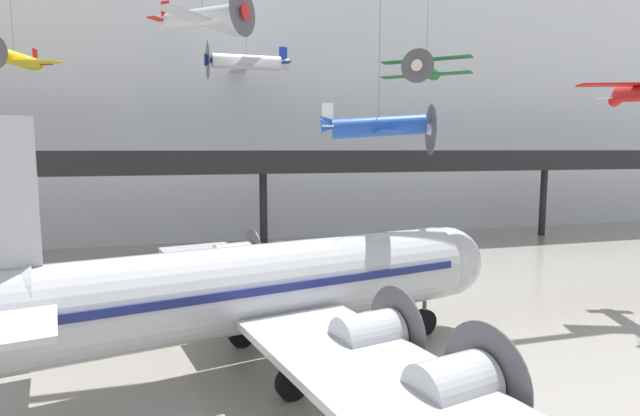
% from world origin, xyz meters
% --- Properties ---
extents(ground_plane, '(260.00, 260.00, 0.00)m').
position_xyz_m(ground_plane, '(0.00, 0.00, 0.00)').
color(ground_plane, gray).
extents(hangar_back_wall, '(140.00, 3.00, 27.62)m').
position_xyz_m(hangar_back_wall, '(0.00, 35.37, 13.81)').
color(hangar_back_wall, silver).
rests_on(hangar_back_wall, ground).
extents(mezzanine_walkway, '(110.00, 3.20, 9.16)m').
position_xyz_m(mezzanine_walkway, '(0.00, 27.21, 7.53)').
color(mezzanine_walkway, black).
rests_on(mezzanine_walkway, ground).
extents(airliner_silver_main, '(24.27, 28.05, 10.35)m').
position_xyz_m(airliner_silver_main, '(-4.27, 3.15, 3.59)').
color(airliner_silver_main, '#B7BABF').
rests_on(airliner_silver_main, ground).
extents(suspended_plane_yellow_lowwing, '(7.48, 6.31, 7.24)m').
position_xyz_m(suspended_plane_yellow_lowwing, '(-19.05, 26.71, 16.09)').
color(suspended_plane_yellow_lowwing, yellow).
extents(suspended_plane_green_biplane, '(6.23, 6.14, 7.61)m').
position_xyz_m(suspended_plane_green_biplane, '(12.40, 21.04, 15.70)').
color(suspended_plane_green_biplane, '#1E6B33').
extents(suspended_plane_white_twin, '(7.74, 9.53, 6.46)m').
position_xyz_m(suspended_plane_white_twin, '(-1.04, 30.19, 17.17)').
color(suspended_plane_white_twin, silver).
extents(suspended_plane_silver_racer, '(6.28, 6.61, 6.32)m').
position_xyz_m(suspended_plane_silver_racer, '(-5.61, 14.44, 16.98)').
color(suspended_plane_silver_racer, silver).
extents(suspended_plane_blue_trainer, '(6.11, 7.29, 12.71)m').
position_xyz_m(suspended_plane_blue_trainer, '(2.80, 7.40, 10.42)').
color(suspended_plane_blue_trainer, '#1E4CAD').
extents(stanchion_barrier, '(0.36, 0.36, 1.08)m').
position_xyz_m(stanchion_barrier, '(4.08, 1.31, 0.33)').
color(stanchion_barrier, '#B2B5BA').
rests_on(stanchion_barrier, ground).
extents(info_sign_pedestal, '(0.20, 0.78, 1.24)m').
position_xyz_m(info_sign_pedestal, '(3.78, -0.62, 0.46)').
color(info_sign_pedestal, '#4C4C51').
rests_on(info_sign_pedestal, ground).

